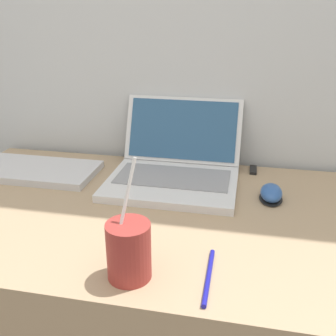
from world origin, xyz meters
TOP-DOWN VIEW (x-y plane):
  - desk at (0.00, 0.33)m, footprint 1.14×0.66m
  - laptop at (0.04, 0.51)m, footprint 0.34×0.34m
  - drink_cup at (0.04, 0.08)m, footprint 0.08×0.08m
  - computer_mouse at (0.29, 0.44)m, footprint 0.06×0.09m
  - external_keyboard at (-0.40, 0.47)m, footprint 0.42×0.18m
  - usb_stick at (0.25, 0.62)m, footprint 0.02×0.06m
  - pen at (0.17, 0.10)m, footprint 0.01×0.16m

SIDE VIEW (x-z plane):
  - desk at x=0.00m, z-range 0.00..0.73m
  - usb_stick at x=0.25m, z-range 0.73..0.74m
  - pen at x=0.17m, z-range 0.73..0.74m
  - external_keyboard at x=-0.40m, z-range 0.73..0.75m
  - computer_mouse at x=0.29m, z-range 0.73..0.76m
  - laptop at x=0.04m, z-range 0.67..0.87m
  - drink_cup at x=0.04m, z-range 0.68..0.89m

